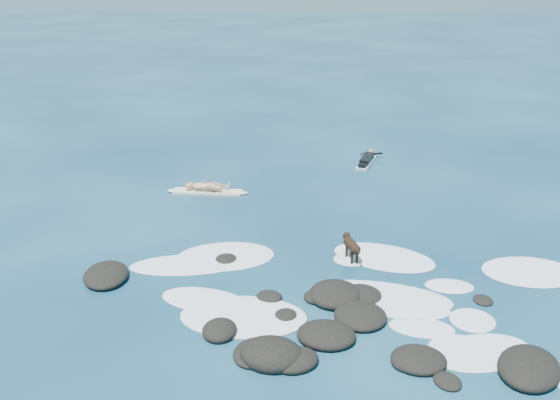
{
  "coord_description": "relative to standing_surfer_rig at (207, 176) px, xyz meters",
  "views": [
    {
      "loc": [
        -0.57,
        -15.65,
        8.93
      ],
      "look_at": [
        -1.89,
        4.0,
        0.9
      ],
      "focal_mm": 40.0,
      "sensor_mm": 36.0,
      "label": 1
    }
  ],
  "objects": [
    {
      "name": "standing_surfer_rig",
      "position": [
        0.0,
        0.0,
        0.0
      ],
      "size": [
        3.2,
        0.64,
        1.82
      ],
      "rotation": [
        0.0,
        0.0,
        -0.02
      ],
      "color": "#FFEDCB",
      "rests_on": "ground"
    },
    {
      "name": "reef_rocks",
      "position": [
        5.21,
        -9.33,
        -0.61
      ],
      "size": [
        14.6,
        6.61,
        0.64
      ],
      "color": "black",
      "rests_on": "ground"
    },
    {
      "name": "paddling_surfer_rig",
      "position": [
        6.45,
        4.1,
        -0.58
      ],
      "size": [
        1.3,
        2.41,
        0.42
      ],
      "rotation": [
        0.0,
        0.0,
        1.29
      ],
      "color": "silver",
      "rests_on": "ground"
    },
    {
      "name": "ground",
      "position": [
        4.92,
        -6.76,
        -0.72
      ],
      "size": [
        160.0,
        160.0,
        0.0
      ],
      "primitive_type": "plane",
      "color": "#0A2642",
      "rests_on": "ground"
    },
    {
      "name": "breaking_foam",
      "position": [
        5.56,
        -7.34,
        -0.71
      ],
      "size": [
        13.57,
        8.0,
        0.12
      ],
      "color": "white",
      "rests_on": "ground"
    },
    {
      "name": "dog",
      "position": [
        5.37,
        -5.31,
        -0.19
      ],
      "size": [
        0.59,
        1.21,
        0.8
      ],
      "rotation": [
        0.0,
        0.0,
        1.92
      ],
      "color": "black",
      "rests_on": "ground"
    }
  ]
}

